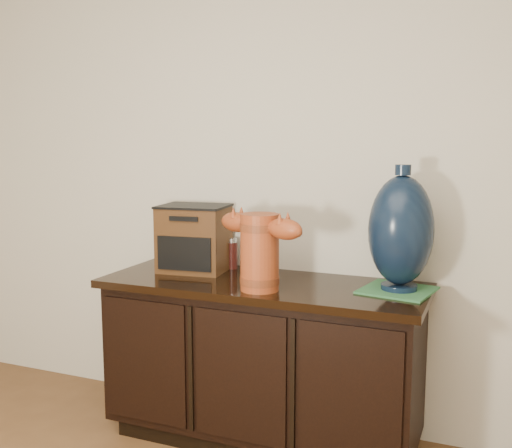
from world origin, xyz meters
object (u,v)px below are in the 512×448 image
at_px(sideboard, 262,360).
at_px(lamp_base, 401,231).
at_px(terracotta_vessel, 260,247).
at_px(spray_can, 232,253).
at_px(tv_radio, 194,238).

xyz_separation_m(sideboard, lamp_base, (0.60, 0.06, 0.63)).
bearing_deg(lamp_base, terracotta_vessel, -159.57).
distance_m(lamp_base, spray_can, 0.87).
bearing_deg(lamp_base, sideboard, -174.29).
distance_m(terracotta_vessel, tv_radio, 0.49).
height_order(sideboard, lamp_base, lamp_base).
height_order(lamp_base, spray_can, lamp_base).
bearing_deg(sideboard, lamp_base, 5.71).
xyz_separation_m(terracotta_vessel, lamp_base, (0.55, 0.20, 0.07)).
bearing_deg(tv_radio, sideboard, -18.50).
bearing_deg(terracotta_vessel, sideboard, 129.75).
bearing_deg(spray_can, terracotta_vessel, -50.13).
xyz_separation_m(sideboard, spray_can, (-0.24, 0.20, 0.44)).
bearing_deg(lamp_base, spray_can, 170.64).
bearing_deg(spray_can, sideboard, -39.30).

